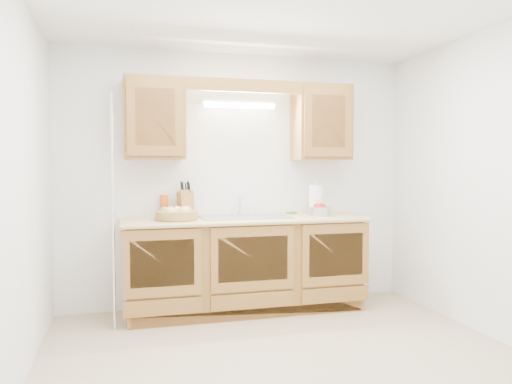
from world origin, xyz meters
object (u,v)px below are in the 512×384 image
object	(u,v)px
fruit_basket	(177,214)
knife_block	(186,204)
apple_bowl	(319,210)
paper_towel	(316,200)

from	to	relation	value
fruit_basket	knife_block	bearing A→B (deg)	62.82
knife_block	apple_bowl	world-z (taller)	knife_block
knife_block	paper_towel	size ratio (longest dim) A/B	1.03
knife_block	paper_towel	distance (m)	1.30
fruit_basket	knife_block	world-z (taller)	knife_block
paper_towel	apple_bowl	size ratio (longest dim) A/B	1.23
knife_block	apple_bowl	xyz separation A→B (m)	(1.29, -0.18, -0.08)
knife_block	paper_towel	bearing A→B (deg)	-14.23
knife_block	fruit_basket	bearing A→B (deg)	-127.49
knife_block	paper_towel	xyz separation A→B (m)	(1.30, -0.09, 0.02)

